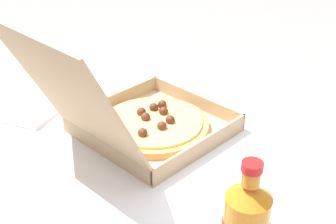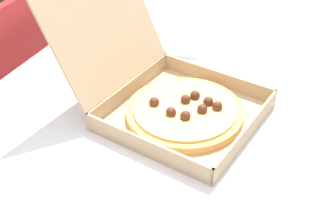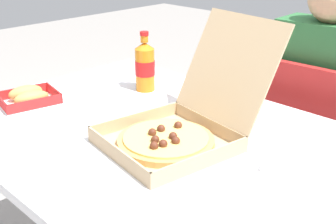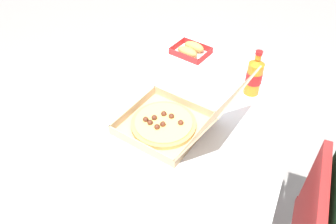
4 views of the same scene
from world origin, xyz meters
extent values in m
cube|color=white|center=(0.00, 0.00, 0.70)|extent=(1.42, 0.93, 0.03)
cylinder|color=#B7B7BC|center=(0.64, -0.39, 0.34)|extent=(0.05, 0.05, 0.68)
cube|color=tan|center=(0.04, -0.04, 0.71)|extent=(0.37, 0.37, 0.01)
cube|color=tan|center=(0.01, -0.20, 0.74)|extent=(0.32, 0.06, 0.04)
cube|color=tan|center=(-0.12, -0.02, 0.74)|extent=(0.06, 0.32, 0.04)
cube|color=tan|center=(0.19, -0.07, 0.74)|extent=(0.06, 0.32, 0.04)
cube|color=tan|center=(0.06, 0.11, 0.74)|extent=(0.32, 0.06, 0.04)
cube|color=tan|center=(0.08, 0.18, 0.90)|extent=(0.34, 0.20, 0.29)
cylinder|color=tan|center=(0.04, -0.04, 0.73)|extent=(0.27, 0.27, 0.02)
cylinder|color=#EAC666|center=(0.04, -0.04, 0.74)|extent=(0.24, 0.24, 0.01)
sphere|color=#562819|center=(0.06, -0.04, 0.75)|extent=(0.02, 0.02, 0.02)
sphere|color=#562819|center=(0.02, 0.03, 0.75)|extent=(0.02, 0.02, 0.02)
sphere|color=#562819|center=(0.00, -0.06, 0.75)|extent=(0.02, 0.02, 0.02)
sphere|color=#562819|center=(0.04, -0.09, 0.75)|extent=(0.02, 0.02, 0.02)
sphere|color=#562819|center=(0.07, -0.09, 0.75)|extent=(0.02, 0.02, 0.02)
sphere|color=#562819|center=(0.08, -0.05, 0.75)|extent=(0.02, 0.02, 0.02)
sphere|color=#562819|center=(0.00, -0.03, 0.75)|extent=(0.02, 0.02, 0.02)
sphere|color=#562819|center=(0.06, -0.11, 0.75)|extent=(0.02, 0.02, 0.02)
cone|color=orange|center=(-0.34, 0.23, 0.88)|extent=(0.07, 0.07, 0.02)
cylinder|color=orange|center=(-0.34, 0.23, 0.91)|extent=(0.03, 0.03, 0.02)
cylinder|color=red|center=(-0.34, 0.23, 0.93)|extent=(0.03, 0.03, 0.01)
cube|color=white|center=(0.46, -0.17, 0.71)|extent=(0.25, 0.21, 0.00)
cube|color=white|center=(0.35, 0.09, 0.72)|extent=(0.13, 0.13, 0.02)
camera|label=1|loc=(-0.54, 0.72, 1.31)|focal=48.10mm
camera|label=2|loc=(-0.71, -0.33, 1.33)|focal=46.08mm
camera|label=3|loc=(0.79, -0.81, 1.27)|focal=45.83mm
camera|label=4|loc=(0.93, 0.39, 1.70)|focal=35.59mm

